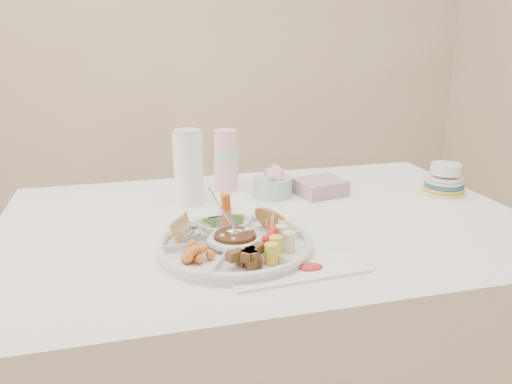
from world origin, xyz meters
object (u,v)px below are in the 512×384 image
object	(u,v)px
dining_table	(267,332)
thermos	(188,166)
party_tray	(235,242)
plate_stack	(445,180)

from	to	relation	value
dining_table	thermos	bearing A→B (deg)	132.89
party_tray	thermos	bearing A→B (deg)	98.67
thermos	dining_table	bearing A→B (deg)	-47.11
thermos	plate_stack	size ratio (longest dim) A/B	1.71
dining_table	thermos	xyz separation A→B (m)	(-0.20, 0.21, 0.50)
party_tray	thermos	xyz separation A→B (m)	(-0.06, 0.40, 0.10)
dining_table	thermos	world-z (taller)	thermos
party_tray	plate_stack	size ratio (longest dim) A/B	2.70
party_tray	plate_stack	distance (m)	0.84
dining_table	party_tray	bearing A→B (deg)	-126.35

